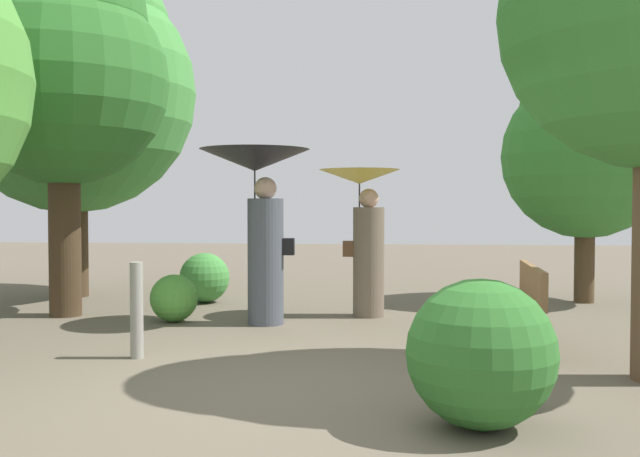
{
  "coord_description": "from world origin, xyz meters",
  "views": [
    {
      "loc": [
        0.81,
        -5.28,
        1.42
      ],
      "look_at": [
        0.0,
        3.44,
        1.12
      ],
      "focal_mm": 39.54,
      "sensor_mm": 36.0,
      "label": 1
    }
  ],
  "objects_px": {
    "person_left": "(259,199)",
    "tree_near_right": "(586,143)",
    "person_right": "(364,221)",
    "tree_near_left": "(72,73)",
    "park_bench": "(516,298)",
    "path_marker_post": "(137,310)",
    "tree_far_back": "(63,62)"
  },
  "relations": [
    {
      "from": "tree_near_right",
      "to": "path_marker_post",
      "type": "height_order",
      "value": "tree_near_right"
    },
    {
      "from": "person_right",
      "to": "tree_near_right",
      "type": "height_order",
      "value": "tree_near_right"
    },
    {
      "from": "tree_near_left",
      "to": "tree_near_right",
      "type": "xyz_separation_m",
      "value": [
        7.66,
        0.05,
        -1.12
      ]
    },
    {
      "from": "tree_near_right",
      "to": "person_left",
      "type": "bearing_deg",
      "value": -152.61
    },
    {
      "from": "park_bench",
      "to": "tree_near_left",
      "type": "xyz_separation_m",
      "value": [
        -6.04,
        3.5,
        2.92
      ]
    },
    {
      "from": "tree_near_left",
      "to": "tree_far_back",
      "type": "distance_m",
      "value": 1.98
    },
    {
      "from": "tree_near_right",
      "to": "path_marker_post",
      "type": "bearing_deg",
      "value": -140.8
    },
    {
      "from": "tree_near_right",
      "to": "path_marker_post",
      "type": "relative_size",
      "value": 4.11
    },
    {
      "from": "person_right",
      "to": "park_bench",
      "type": "bearing_deg",
      "value": -141.56
    },
    {
      "from": "park_bench",
      "to": "path_marker_post",
      "type": "height_order",
      "value": "path_marker_post"
    },
    {
      "from": "tree_near_left",
      "to": "park_bench",
      "type": "bearing_deg",
      "value": -30.12
    },
    {
      "from": "person_right",
      "to": "path_marker_post",
      "type": "height_order",
      "value": "person_right"
    },
    {
      "from": "person_right",
      "to": "tree_far_back",
      "type": "distance_m",
      "value": 4.31
    },
    {
      "from": "tree_near_left",
      "to": "tree_near_right",
      "type": "height_order",
      "value": "tree_near_left"
    },
    {
      "from": "person_left",
      "to": "park_bench",
      "type": "height_order",
      "value": "person_left"
    },
    {
      "from": "person_right",
      "to": "tree_near_left",
      "type": "distance_m",
      "value": 5.26
    },
    {
      "from": "tree_far_back",
      "to": "path_marker_post",
      "type": "xyz_separation_m",
      "value": [
        1.78,
        -2.32,
        -2.78
      ]
    },
    {
      "from": "person_left",
      "to": "tree_near_right",
      "type": "bearing_deg",
      "value": -61.58
    },
    {
      "from": "tree_near_right",
      "to": "park_bench",
      "type": "bearing_deg",
      "value": -114.49
    },
    {
      "from": "person_left",
      "to": "tree_far_back",
      "type": "relative_size",
      "value": 0.43
    },
    {
      "from": "person_left",
      "to": "tree_near_left",
      "type": "distance_m",
      "value": 4.42
    },
    {
      "from": "person_left",
      "to": "park_bench",
      "type": "xyz_separation_m",
      "value": [
        2.75,
        -1.29,
        -0.98
      ]
    },
    {
      "from": "person_left",
      "to": "person_right",
      "type": "relative_size",
      "value": 1.11
    },
    {
      "from": "tree_far_back",
      "to": "person_left",
      "type": "bearing_deg",
      "value": -8.32
    },
    {
      "from": "tree_near_left",
      "to": "path_marker_post",
      "type": "bearing_deg",
      "value": -59.03
    },
    {
      "from": "person_right",
      "to": "tree_near_right",
      "type": "relative_size",
      "value": 0.51
    },
    {
      "from": "tree_near_left",
      "to": "person_left",
      "type": "bearing_deg",
      "value": -33.9
    },
    {
      "from": "park_bench",
      "to": "tree_near_left",
      "type": "height_order",
      "value": "tree_near_left"
    },
    {
      "from": "tree_far_back",
      "to": "path_marker_post",
      "type": "bearing_deg",
      "value": -52.6
    },
    {
      "from": "tree_far_back",
      "to": "park_bench",
      "type": "bearing_deg",
      "value": -17.41
    },
    {
      "from": "person_left",
      "to": "person_right",
      "type": "height_order",
      "value": "person_left"
    },
    {
      "from": "tree_near_left",
      "to": "path_marker_post",
      "type": "relative_size",
      "value": 6.17
    }
  ]
}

